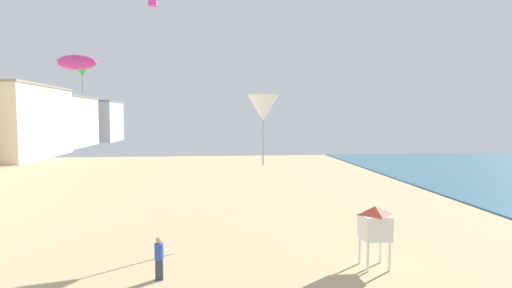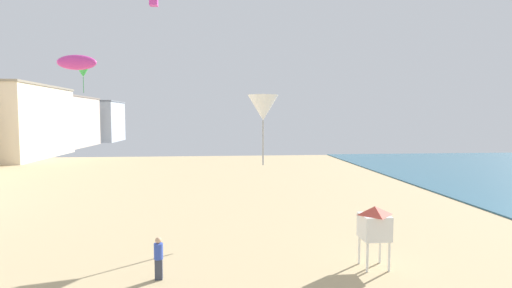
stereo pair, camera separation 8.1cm
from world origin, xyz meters
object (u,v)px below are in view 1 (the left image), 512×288
at_px(kite_green_delta, 82,73).
at_px(kite_magenta_parafoil, 77,62).
at_px(kite_white_delta, 263,108).
at_px(kite_flyer, 159,256).
at_px(lifeguard_stand, 375,223).

bearing_deg(kite_green_delta, kite_magenta_parafoil, -72.34).
bearing_deg(kite_white_delta, kite_green_delta, 129.42).
height_order(kite_magenta_parafoil, kite_white_delta, kite_magenta_parafoil).
relative_size(kite_green_delta, kite_magenta_parafoil, 1.41).
xyz_separation_m(kite_magenta_parafoil, kite_white_delta, (8.58, 2.86, -1.91)).
height_order(kite_flyer, kite_white_delta, kite_white_delta).
bearing_deg(kite_magenta_parafoil, kite_green_delta, 107.66).
xyz_separation_m(lifeguard_stand, kite_magenta_parafoil, (-12.50, 2.92, 6.73)).
bearing_deg(kite_white_delta, kite_flyer, -127.23).
xyz_separation_m(kite_flyer, kite_green_delta, (-10.80, 25.00, 9.54)).
height_order(lifeguard_stand, kite_green_delta, kite_green_delta).
height_order(kite_flyer, kite_green_delta, kite_green_delta).
bearing_deg(kite_flyer, kite_white_delta, 79.49).
relative_size(lifeguard_stand, kite_green_delta, 1.07).
xyz_separation_m(lifeguard_stand, kite_green_delta, (-19.41, 24.62, 8.62)).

